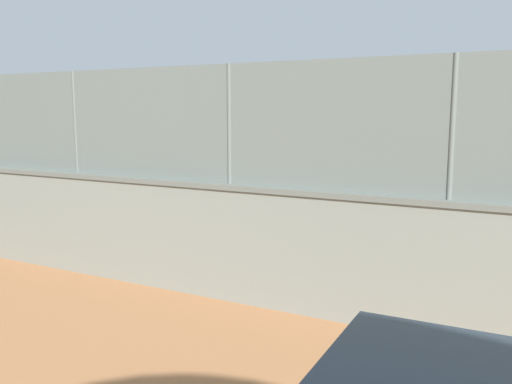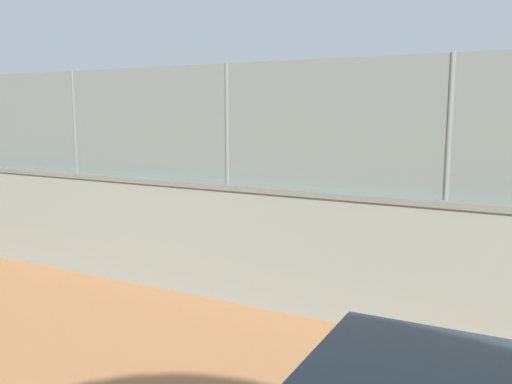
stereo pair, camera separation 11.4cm
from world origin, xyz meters
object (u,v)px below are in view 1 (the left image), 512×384
player_at_service_line (414,193)px  sports_ball (35,184)px  player_baseline_waiting (122,191)px  player_crossing_court (287,189)px

player_at_service_line → sports_ball: player_at_service_line is taller
player_baseline_waiting → player_at_service_line: size_ratio=0.94×
player_baseline_waiting → sports_ball: player_baseline_waiting is taller
player_at_service_line → player_crossing_court: 3.22m
player_baseline_waiting → player_crossing_court: bearing=-152.9°
player_at_service_line → player_baseline_waiting: bearing=22.1°
player_baseline_waiting → player_crossing_court: size_ratio=0.93×
player_at_service_line → sports_ball: 9.34m
player_crossing_court → sports_ball: bearing=36.5°
player_baseline_waiting → player_at_service_line: player_at_service_line is taller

